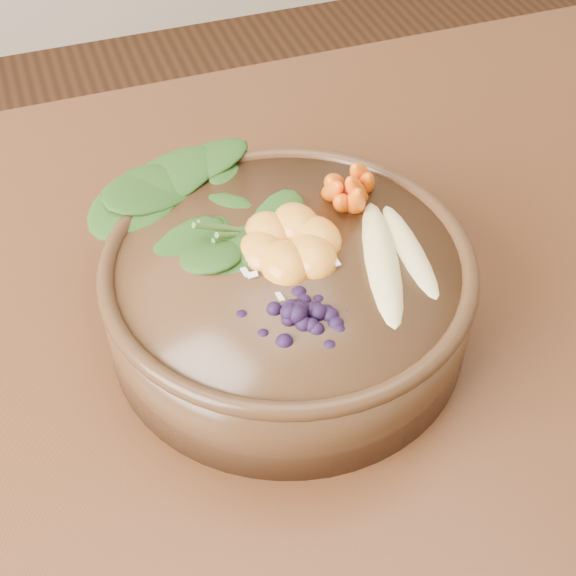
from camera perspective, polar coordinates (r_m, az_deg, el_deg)
The scene contains 8 objects.
dining_table at distance 0.81m, azimuth 11.09°, elevation -5.19°, with size 1.60×0.90×0.75m.
stoneware_bowl at distance 0.67m, azimuth 0.00°, elevation -0.60°, with size 0.30×0.30×0.08m, color #3E2715.
kale_heap at distance 0.68m, azimuth -4.17°, elevation 6.93°, with size 0.20×0.18×0.05m, color #244716, non-canonical shape.
carrot_cluster at distance 0.68m, azimuth 4.44°, elevation 9.30°, with size 0.06×0.06×0.08m, color orange, non-canonical shape.
banana_halves at distance 0.64m, azimuth 7.80°, elevation 3.25°, with size 0.08×0.16×0.03m.
mandarin_cluster at distance 0.65m, azimuth 0.14°, elevation 4.15°, with size 0.09×0.10×0.03m, color orange, non-canonical shape.
blueberry_pile at distance 0.58m, azimuth 0.48°, elevation -0.85°, with size 0.14×0.10×0.04m, color black, non-canonical shape.
coconut_flakes at distance 0.62m, azimuth 0.24°, elevation 0.87°, with size 0.10×0.07×0.01m, color white, non-canonical shape.
Camera 1 is at (-0.32, -0.42, 1.28)m, focal length 50.00 mm.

